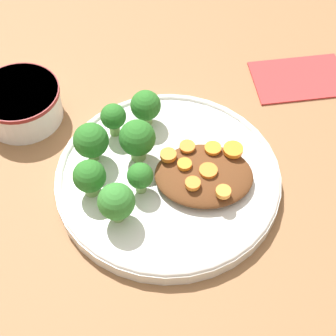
% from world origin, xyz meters
% --- Properties ---
extents(ground_plane, '(4.00, 4.00, 0.00)m').
position_xyz_m(ground_plane, '(0.00, 0.00, 0.00)').
color(ground_plane, '#8C603D').
extents(plate, '(0.29, 0.29, 0.02)m').
position_xyz_m(plate, '(0.00, 0.00, 0.01)').
color(plate, silver).
rests_on(plate, ground_plane).
extents(dip_bowl, '(0.11, 0.11, 0.05)m').
position_xyz_m(dip_bowl, '(-0.21, 0.11, 0.03)').
color(dip_bowl, silver).
rests_on(dip_bowl, ground_plane).
extents(stew_mound, '(0.12, 0.10, 0.02)m').
position_xyz_m(stew_mound, '(0.04, -0.01, 0.03)').
color(stew_mound, '#5B3319').
rests_on(stew_mound, plate).
extents(broccoli_floret_0, '(0.04, 0.04, 0.05)m').
position_xyz_m(broccoli_floret_0, '(-0.09, -0.03, 0.05)').
color(broccoli_floret_0, '#759E51').
rests_on(broccoli_floret_0, plate).
extents(broccoli_floret_1, '(0.05, 0.05, 0.06)m').
position_xyz_m(broccoli_floret_1, '(-0.04, 0.03, 0.05)').
color(broccoli_floret_1, '#7FA85B').
rests_on(broccoli_floret_1, plate).
extents(broccoli_floret_2, '(0.04, 0.04, 0.06)m').
position_xyz_m(broccoli_floret_2, '(-0.06, -0.07, 0.05)').
color(broccoli_floret_2, '#759E51').
rests_on(broccoli_floret_2, plate).
extents(broccoli_floret_3, '(0.04, 0.04, 0.05)m').
position_xyz_m(broccoli_floret_3, '(-0.03, 0.09, 0.05)').
color(broccoli_floret_3, '#7FA85B').
rests_on(broccoli_floret_3, plate).
extents(broccoli_floret_4, '(0.04, 0.04, 0.06)m').
position_xyz_m(broccoli_floret_4, '(-0.10, 0.02, 0.05)').
color(broccoli_floret_4, '#759E51').
rests_on(broccoli_floret_4, plate).
extents(broccoli_floret_5, '(0.03, 0.03, 0.05)m').
position_xyz_m(broccoli_floret_5, '(-0.07, 0.07, 0.05)').
color(broccoli_floret_5, '#759E51').
rests_on(broccoli_floret_5, plate).
extents(broccoli_floret_6, '(0.03, 0.03, 0.05)m').
position_xyz_m(broccoli_floret_6, '(-0.03, -0.02, 0.05)').
color(broccoli_floret_6, '#7FA85B').
rests_on(broccoli_floret_6, plate).
extents(carrot_slice_0, '(0.02, 0.02, 0.01)m').
position_xyz_m(carrot_slice_0, '(0.00, 0.01, 0.04)').
color(carrot_slice_0, orange).
rests_on(carrot_slice_0, stew_mound).
extents(carrot_slice_1, '(0.02, 0.02, 0.01)m').
position_xyz_m(carrot_slice_1, '(0.03, -0.03, 0.04)').
color(carrot_slice_1, orange).
rests_on(carrot_slice_1, stew_mound).
extents(carrot_slice_2, '(0.02, 0.02, 0.00)m').
position_xyz_m(carrot_slice_2, '(0.05, -0.01, 0.04)').
color(carrot_slice_2, orange).
rests_on(carrot_slice_2, stew_mound).
extents(carrot_slice_3, '(0.02, 0.02, 0.00)m').
position_xyz_m(carrot_slice_3, '(0.02, 0.03, 0.04)').
color(carrot_slice_3, orange).
rests_on(carrot_slice_3, stew_mound).
extents(carrot_slice_4, '(0.02, 0.02, 0.01)m').
position_xyz_m(carrot_slice_4, '(0.02, 0.00, 0.04)').
color(carrot_slice_4, orange).
rests_on(carrot_slice_4, stew_mound).
extents(carrot_slice_5, '(0.02, 0.02, 0.00)m').
position_xyz_m(carrot_slice_5, '(0.06, 0.03, 0.04)').
color(carrot_slice_5, orange).
rests_on(carrot_slice_5, stew_mound).
extents(carrot_slice_6, '(0.02, 0.02, 0.01)m').
position_xyz_m(carrot_slice_6, '(0.07, -0.04, 0.04)').
color(carrot_slice_6, orange).
rests_on(carrot_slice_6, stew_mound).
extents(carrot_slice_7, '(0.03, 0.03, 0.01)m').
position_xyz_m(carrot_slice_7, '(0.08, 0.02, 0.04)').
color(carrot_slice_7, orange).
rests_on(carrot_slice_7, stew_mound).
extents(napkin, '(0.15, 0.11, 0.01)m').
position_xyz_m(napkin, '(0.19, 0.20, 0.00)').
color(napkin, '#B73333').
rests_on(napkin, ground_plane).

